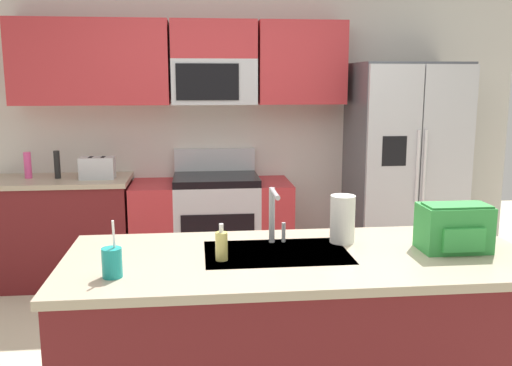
# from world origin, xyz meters

# --- Properties ---
(kitchen_wall_unit) EXTENTS (5.20, 0.43, 2.60)m
(kitchen_wall_unit) POSITION_xyz_m (-0.14, 2.08, 1.47)
(kitchen_wall_unit) COLOR beige
(kitchen_wall_unit) RESTS_ON ground
(back_counter) EXTENTS (1.16, 0.63, 0.90)m
(back_counter) POSITION_xyz_m (-1.48, 1.80, 0.45)
(back_counter) COLOR maroon
(back_counter) RESTS_ON ground
(range_oven) EXTENTS (1.36, 0.61, 1.10)m
(range_oven) POSITION_xyz_m (-0.22, 1.80, 0.44)
(range_oven) COLOR #B7BABF
(range_oven) RESTS_ON ground
(refrigerator) EXTENTS (0.90, 0.76, 1.85)m
(refrigerator) POSITION_xyz_m (1.46, 1.73, 0.93)
(refrigerator) COLOR #4C4F54
(refrigerator) RESTS_ON ground
(island_counter) EXTENTS (2.18, 0.90, 0.90)m
(island_counter) POSITION_xyz_m (0.13, -0.46, 0.45)
(island_counter) COLOR maroon
(island_counter) RESTS_ON ground
(toaster) EXTENTS (0.28, 0.16, 0.18)m
(toaster) POSITION_xyz_m (-1.16, 1.75, 0.99)
(toaster) COLOR #B7BABF
(toaster) RESTS_ON back_counter
(pepper_mill) EXTENTS (0.05, 0.05, 0.23)m
(pepper_mill) POSITION_xyz_m (-1.49, 1.80, 1.02)
(pepper_mill) COLOR black
(pepper_mill) RESTS_ON back_counter
(bottle_pink) EXTENTS (0.06, 0.06, 0.22)m
(bottle_pink) POSITION_xyz_m (-1.74, 1.84, 1.01)
(bottle_pink) COLOR #EA4C93
(bottle_pink) RESTS_ON back_counter
(sink_faucet) EXTENTS (0.08, 0.21, 0.28)m
(sink_faucet) POSITION_xyz_m (0.03, -0.27, 1.07)
(sink_faucet) COLOR #B7BABF
(sink_faucet) RESTS_ON island_counter
(drink_cup_teal) EXTENTS (0.08, 0.08, 0.24)m
(drink_cup_teal) POSITION_xyz_m (-0.70, -0.67, 0.96)
(drink_cup_teal) COLOR teal
(drink_cup_teal) RESTS_ON island_counter
(soap_dispenser) EXTENTS (0.06, 0.06, 0.17)m
(soap_dispenser) POSITION_xyz_m (-0.24, -0.50, 0.97)
(soap_dispenser) COLOR #D8CC66
(soap_dispenser) RESTS_ON island_counter
(paper_towel_roll) EXTENTS (0.12, 0.12, 0.24)m
(paper_towel_roll) POSITION_xyz_m (0.38, -0.28, 1.02)
(paper_towel_roll) COLOR white
(paper_towel_roll) RESTS_ON island_counter
(backpack) EXTENTS (0.32, 0.22, 0.23)m
(backpack) POSITION_xyz_m (0.88, -0.47, 1.02)
(backpack) COLOR green
(backpack) RESTS_ON island_counter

